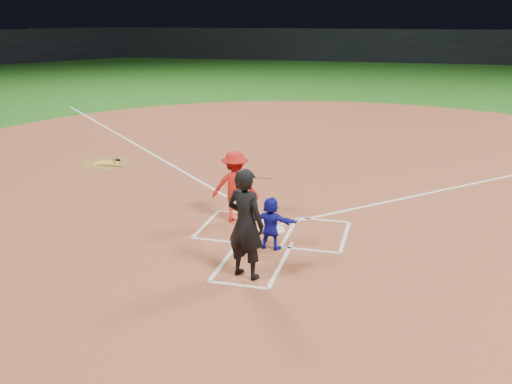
% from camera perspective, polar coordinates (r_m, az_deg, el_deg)
% --- Properties ---
extents(ground, '(120.00, 120.00, 0.00)m').
position_cam_1_polar(ground, '(12.77, 1.76, -3.87)').
color(ground, '#1B5A16').
rests_on(ground, ground).
extents(home_plate_dirt, '(28.00, 28.00, 0.01)m').
position_cam_1_polar(home_plate_dirt, '(18.39, 5.99, 2.75)').
color(home_plate_dirt, brown).
rests_on(home_plate_dirt, ground).
extents(stadium_wall_far, '(80.00, 1.20, 3.20)m').
position_cam_1_polar(stadium_wall_far, '(59.74, 12.55, 14.10)').
color(stadium_wall_far, black).
rests_on(stadium_wall_far, ground).
extents(home_plate, '(0.60, 0.60, 0.02)m').
position_cam_1_polar(home_plate, '(12.76, 1.76, -3.78)').
color(home_plate, white).
rests_on(home_plate, home_plate_dirt).
extents(on_deck_circle, '(1.70, 1.70, 0.01)m').
position_cam_1_polar(on_deck_circle, '(19.03, -14.76, 2.79)').
color(on_deck_circle, brown).
rests_on(on_deck_circle, home_plate_dirt).
extents(on_deck_logo, '(0.80, 0.80, 0.00)m').
position_cam_1_polar(on_deck_logo, '(19.02, -14.76, 2.81)').
color(on_deck_logo, gold).
rests_on(on_deck_logo, on_deck_circle).
extents(on_deck_bat_a, '(0.51, 0.74, 0.06)m').
position_cam_1_polar(on_deck_bat_a, '(19.16, -14.01, 3.06)').
color(on_deck_bat_a, olive).
rests_on(on_deck_bat_a, on_deck_circle).
extents(on_deck_bat_c, '(0.84, 0.11, 0.06)m').
position_cam_1_polar(on_deck_bat_c, '(18.62, -14.40, 2.62)').
color(on_deck_bat_c, '#A66A3D').
rests_on(on_deck_bat_c, on_deck_circle).
extents(bat_weight_donut, '(0.19, 0.19, 0.05)m').
position_cam_1_polar(bat_weight_donut, '(19.26, -13.67, 3.14)').
color(bat_weight_donut, black).
rests_on(bat_weight_donut, on_deck_circle).
extents(catcher, '(1.05, 0.41, 1.11)m').
position_cam_1_polar(catcher, '(11.59, 1.49, -3.14)').
color(catcher, '#1518AD').
rests_on(catcher, home_plate_dirt).
extents(umpire, '(0.87, 0.71, 2.05)m').
position_cam_1_polar(umpire, '(10.21, -1.05, -3.19)').
color(umpire, black).
rests_on(umpire, home_plate_dirt).
extents(chalk_markings, '(28.35, 17.32, 0.01)m').
position_cam_1_polar(chalk_markings, '(17.71, 5.63, 2.21)').
color(chalk_markings, white).
rests_on(chalk_markings, home_plate_dirt).
extents(batter_at_plate, '(1.41, 0.92, 1.66)m').
position_cam_1_polar(batter_at_plate, '(13.08, -2.10, 0.56)').
color(batter_at_plate, red).
rests_on(batter_at_plate, home_plate_dirt).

